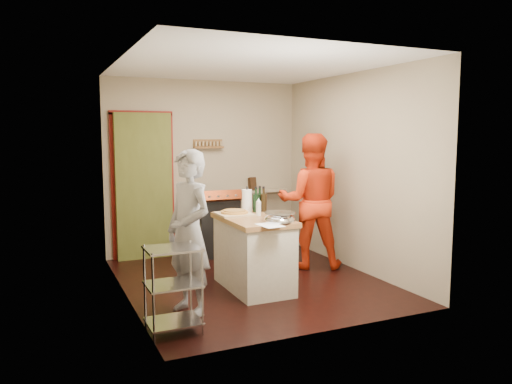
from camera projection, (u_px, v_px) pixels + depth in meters
floor at (250, 280)px, 6.17m from camera, size 3.50×3.50×0.00m
back_wall at (163, 179)px, 7.39m from camera, size 3.00×0.44×2.60m
left_wall at (123, 180)px, 5.41m from camera, size 0.04×3.50×2.60m
right_wall at (354, 172)px, 6.62m from camera, size 0.04×3.50×2.60m
ceiling at (250, 65)px, 5.86m from camera, size 3.00×3.50×0.02m
stove at (215, 225)px, 7.42m from camera, size 0.60×0.63×1.00m
wire_shelving at (173, 285)px, 4.51m from camera, size 0.48×0.40×0.80m
island at (254, 251)px, 5.80m from camera, size 0.67×1.26×1.15m
person_stripe at (189, 232)px, 4.96m from camera, size 0.57×0.70×1.65m
person_red at (310, 201)px, 6.71m from camera, size 1.09×0.99×1.81m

